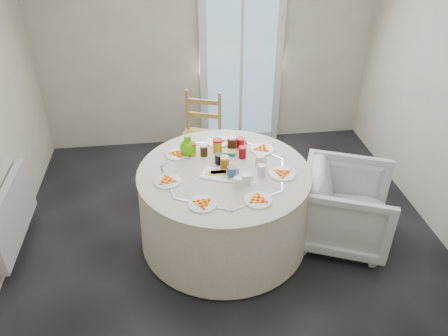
{
  "coord_description": "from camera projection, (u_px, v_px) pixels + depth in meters",
  "views": [
    {
      "loc": [
        -0.45,
        -3.06,
        2.87
      ],
      "look_at": [
        -0.05,
        0.06,
        0.8
      ],
      "focal_mm": 35.0,
      "sensor_mm": 36.0,
      "label": 1
    }
  ],
  "objects": [
    {
      "name": "green_pitcher",
      "position": [
        188.0,
        145.0,
        3.96
      ],
      "size": [
        0.18,
        0.18,
        0.19
      ],
      "primitive_type": null,
      "rotation": [
        0.0,
        0.0,
        -0.26
      ],
      "color": "#56B705",
      "rests_on": "table"
    },
    {
      "name": "jar_cluster",
      "position": [
        216.0,
        152.0,
        3.96
      ],
      "size": [
        0.57,
        0.45,
        0.15
      ],
      "primitive_type": null,
      "rotation": [
        0.0,
        0.0,
        0.43
      ],
      "color": "#B1891A",
      "rests_on": "table"
    },
    {
      "name": "glass_door",
      "position": [
        241.0,
        63.0,
        5.25
      ],
      "size": [
        1.0,
        0.08,
        2.1
      ],
      "primitive_type": "cube",
      "color": "silver",
      "rests_on": "floor"
    },
    {
      "name": "floor",
      "position": [
        230.0,
        241.0,
        4.16
      ],
      "size": [
        4.0,
        4.0,
        0.0
      ],
      "primitive_type": "plane",
      "color": "black",
      "rests_on": "ground"
    },
    {
      "name": "wooden_chair",
      "position": [
        200.0,
        138.0,
        4.88
      ],
      "size": [
        0.55,
        0.53,
        0.97
      ],
      "primitive_type": null,
      "rotation": [
        0.0,
        0.0,
        -0.34
      ],
      "color": "tan",
      "rests_on": "floor"
    },
    {
      "name": "mugs_glasses",
      "position": [
        242.0,
        165.0,
        3.79
      ],
      "size": [
        0.73,
        0.73,
        0.11
      ],
      "primitive_type": null,
      "rotation": [
        0.0,
        0.0,
        -0.18
      ],
      "color": "gray",
      "rests_on": "table"
    },
    {
      "name": "table",
      "position": [
        224.0,
        207.0,
        4.0
      ],
      "size": [
        1.56,
        1.56,
        0.79
      ],
      "primitive_type": "cylinder",
      "color": "white",
      "rests_on": "floor"
    },
    {
      "name": "butter_tub",
      "position": [
        230.0,
        153.0,
        4.0
      ],
      "size": [
        0.12,
        0.1,
        0.04
      ],
      "primitive_type": "cube",
      "rotation": [
        0.0,
        0.0,
        -0.24
      ],
      "color": "#097BA0",
      "rests_on": "table"
    },
    {
      "name": "radiator",
      "position": [
        13.0,
        213.0,
        3.91
      ],
      "size": [
        0.07,
        1.0,
        0.55
      ],
      "primitive_type": "cube",
      "color": "silver",
      "rests_on": "floor"
    },
    {
      "name": "armchair",
      "position": [
        346.0,
        205.0,
        4.0
      ],
      "size": [
        0.98,
        1.01,
        0.81
      ],
      "primitive_type": "imported",
      "rotation": [
        0.0,
        0.0,
        1.18
      ],
      "color": "silver",
      "rests_on": "floor"
    },
    {
      "name": "wall_back",
      "position": [
        207.0,
        42.0,
        5.11
      ],
      "size": [
        4.0,
        0.02,
        2.6
      ],
      "primitive_type": "cube",
      "color": "#BCB5A3",
      "rests_on": "floor"
    },
    {
      "name": "cheese_platter",
      "position": [
        219.0,
        175.0,
        3.73
      ],
      "size": [
        0.34,
        0.28,
        0.04
      ],
      "primitive_type": null,
      "rotation": [
        0.0,
        0.0,
        -0.39
      ],
      "color": "white",
      "rests_on": "table"
    },
    {
      "name": "place_settings",
      "position": [
        224.0,
        171.0,
        3.79
      ],
      "size": [
        1.39,
        1.39,
        0.02
      ],
      "primitive_type": null,
      "rotation": [
        0.0,
        0.0,
        0.13
      ],
      "color": "white",
      "rests_on": "table"
    }
  ]
}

